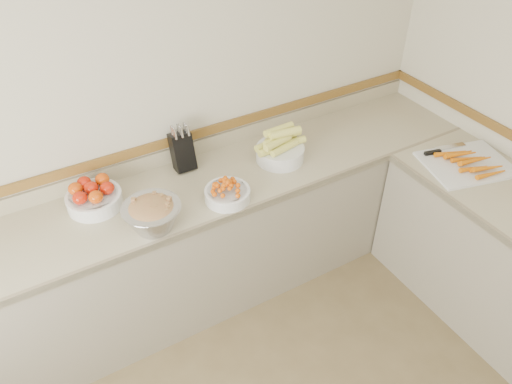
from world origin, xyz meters
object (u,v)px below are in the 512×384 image
tomato_bowl (93,196)px  rhubarb_bowl (152,214)px  cherry_tomato_bowl (227,193)px  cutting_board (468,163)px  knife_block (182,150)px  corn_bowl (280,149)px

tomato_bowl → rhubarb_bowl: size_ratio=0.98×
cherry_tomato_bowl → cutting_board: cherry_tomato_bowl is taller
cherry_tomato_bowl → rhubarb_bowl: (-0.45, -0.01, 0.04)m
knife_block → cherry_tomato_bowl: (0.09, -0.42, -0.08)m
corn_bowl → cutting_board: bearing=-33.6°
knife_block → cutting_board: size_ratio=0.51×
corn_bowl → cutting_board: (0.98, -0.65, -0.06)m
cherry_tomato_bowl → rhubarb_bowl: 0.45m
rhubarb_bowl → corn_bowl: bearing=12.3°
tomato_bowl → cherry_tomato_bowl: (0.67, -0.33, -0.02)m
knife_block → rhubarb_bowl: size_ratio=0.98×
knife_block → cherry_tomato_bowl: bearing=-78.0°
cherry_tomato_bowl → corn_bowl: bearing=21.6°
cherry_tomato_bowl → cutting_board: (1.45, -0.46, -0.03)m
cutting_board → corn_bowl: bearing=146.4°
tomato_bowl → cutting_board: 2.26m
corn_bowl → cutting_board: corn_bowl is taller
tomato_bowl → cutting_board: bearing=-20.4°
corn_bowl → cutting_board: size_ratio=0.56×
knife_block → cherry_tomato_bowl: 0.43m
corn_bowl → rhubarb_bowl: (-0.92, -0.20, 0.01)m
knife_block → tomato_bowl: (-0.58, -0.09, -0.06)m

